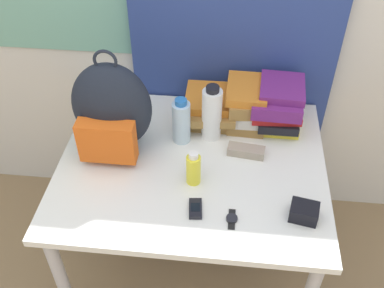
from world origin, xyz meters
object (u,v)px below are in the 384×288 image
water_bottle (181,121)px  cell_phone (195,209)px  book_stack_center (249,104)px  book_stack_right (277,104)px  sports_bottle (212,113)px  wristwatch (232,219)px  sunscreen_bottle (193,169)px  backpack (111,110)px  book_stack_left (209,107)px  sunglasses_case (246,151)px  camera_pouch (304,212)px

water_bottle → cell_phone: (0.10, -0.38, -0.09)m
book_stack_center → water_bottle: size_ratio=1.23×
cell_phone → book_stack_right: bearing=60.8°
sports_bottle → book_stack_right: bearing=23.6°
sports_bottle → wristwatch: (0.11, -0.45, -0.12)m
book_stack_right → cell_phone: book_stack_right is taller
sports_bottle → sunscreen_bottle: 0.28m
backpack → book_stack_center: (0.54, 0.22, -0.09)m
book_stack_right → sports_bottle: bearing=-156.4°
book_stack_center → book_stack_right: size_ratio=0.95×
book_stack_left → sunscreen_bottle: (-0.03, -0.39, 0.00)m
book_stack_right → sunglasses_case: 0.26m
book_stack_left → cell_phone: size_ratio=3.20×
book_stack_left → sunglasses_case: bearing=-52.3°
backpack → book_stack_center: bearing=22.5°
sunglasses_case → cell_phone: bearing=-119.2°
book_stack_center → sports_bottle: 0.20m
camera_pouch → backpack: bearing=157.7°
book_stack_center → water_bottle: water_bottle is taller
sunscreen_bottle → wristwatch: bearing=-48.1°
sports_bottle → cell_phone: (-0.03, -0.42, -0.11)m
backpack → wristwatch: backpack is taller
cell_phone → water_bottle: bearing=104.3°
backpack → sunscreen_bottle: size_ratio=3.03×
book_stack_center → cell_phone: bearing=-108.5°
book_stack_right → sunscreen_bottle: size_ratio=1.83×
sunscreen_bottle → camera_pouch: (0.41, -0.13, -0.04)m
water_bottle → book_stack_right: bearing=21.7°
cell_phone → camera_pouch: camera_pouch is taller
backpack → book_stack_left: bearing=31.1°
water_bottle → sports_bottle: 0.13m
book_stack_center → sunscreen_bottle: book_stack_center is taller
book_stack_left → sunglasses_case: size_ratio=1.89×
book_stack_center → camera_pouch: bearing=-68.9°
backpack → book_stack_right: bearing=18.5°
camera_pouch → book_stack_left: bearing=125.6°
book_stack_right → wristwatch: (-0.17, -0.56, -0.10)m
sunscreen_bottle → sunglasses_case: (0.20, 0.17, -0.05)m
book_stack_left → book_stack_right: bearing=-0.1°
book_stack_right → camera_pouch: 0.54m
book_stack_right → sports_bottle: 0.30m
camera_pouch → wristwatch: 0.25m
book_stack_left → camera_pouch: book_stack_left is taller
book_stack_right → wristwatch: size_ratio=3.02×
sports_bottle → sunscreen_bottle: sports_bottle is taller
backpack → sports_bottle: size_ratio=1.76×
backpack → book_stack_left: 0.45m
cell_phone → wristwatch: (0.13, -0.03, -0.00)m
water_bottle → sunscreen_bottle: (0.07, -0.24, -0.03)m
sunscreen_bottle → book_stack_left: bearing=86.0°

